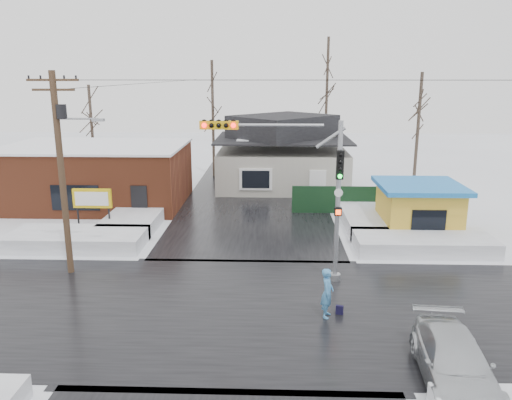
{
  "coord_description": "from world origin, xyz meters",
  "views": [
    {
      "loc": [
        1.22,
        -17.59,
        8.84
      ],
      "look_at": [
        0.44,
        5.47,
        3.0
      ],
      "focal_mm": 35.0,
      "sensor_mm": 36.0,
      "label": 1
    }
  ],
  "objects_px": {
    "traffic_signal": "(301,180)",
    "kiosk": "(418,208)",
    "car": "(454,362)",
    "utility_pole": "(62,162)",
    "pedestrian": "(327,293)",
    "marquee_sign": "(92,200)"
  },
  "relations": [
    {
      "from": "traffic_signal",
      "to": "utility_pole",
      "type": "distance_m",
      "value": 10.39
    },
    {
      "from": "marquee_sign",
      "to": "traffic_signal",
      "type": "bearing_deg",
      "value": -29.72
    },
    {
      "from": "kiosk",
      "to": "pedestrian",
      "type": "distance_m",
      "value": 12.17
    },
    {
      "from": "traffic_signal",
      "to": "car",
      "type": "distance_m",
      "value": 9.36
    },
    {
      "from": "traffic_signal",
      "to": "pedestrian",
      "type": "distance_m",
      "value": 5.03
    },
    {
      "from": "marquee_sign",
      "to": "pedestrian",
      "type": "bearing_deg",
      "value": -38.99
    },
    {
      "from": "car",
      "to": "pedestrian",
      "type": "bearing_deg",
      "value": 133.61
    },
    {
      "from": "pedestrian",
      "to": "marquee_sign",
      "type": "bearing_deg",
      "value": 65.44
    },
    {
      "from": "kiosk",
      "to": "pedestrian",
      "type": "xyz_separation_m",
      "value": [
        -6.21,
        -10.45,
        -0.51
      ]
    },
    {
      "from": "kiosk",
      "to": "car",
      "type": "height_order",
      "value": "kiosk"
    },
    {
      "from": "kiosk",
      "to": "pedestrian",
      "type": "relative_size",
      "value": 2.42
    },
    {
      "from": "utility_pole",
      "to": "pedestrian",
      "type": "bearing_deg",
      "value": -19.42
    },
    {
      "from": "utility_pole",
      "to": "marquee_sign",
      "type": "height_order",
      "value": "utility_pole"
    },
    {
      "from": "marquee_sign",
      "to": "pedestrian",
      "type": "xyz_separation_m",
      "value": [
        12.29,
        -9.95,
        -0.97
      ]
    },
    {
      "from": "traffic_signal",
      "to": "car",
      "type": "bearing_deg",
      "value": -61.08
    },
    {
      "from": "traffic_signal",
      "to": "utility_pole",
      "type": "bearing_deg",
      "value": 177.05
    },
    {
      "from": "utility_pole",
      "to": "marquee_sign",
      "type": "xyz_separation_m",
      "value": [
        -1.07,
        5.99,
        -3.19
      ]
    },
    {
      "from": "utility_pole",
      "to": "car",
      "type": "bearing_deg",
      "value": -28.92
    },
    {
      "from": "traffic_signal",
      "to": "kiosk",
      "type": "xyz_separation_m",
      "value": [
        7.07,
        7.03,
        -3.08
      ]
    },
    {
      "from": "marquee_sign",
      "to": "pedestrian",
      "type": "distance_m",
      "value": 15.84
    },
    {
      "from": "traffic_signal",
      "to": "pedestrian",
      "type": "relative_size",
      "value": 3.68
    },
    {
      "from": "utility_pole",
      "to": "traffic_signal",
      "type": "bearing_deg",
      "value": -2.95
    }
  ]
}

